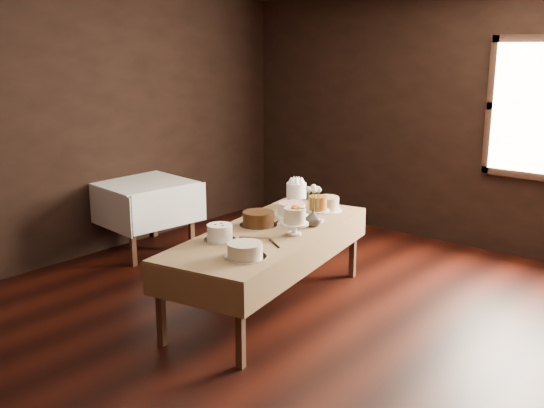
{
  "coord_description": "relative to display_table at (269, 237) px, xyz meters",
  "views": [
    {
      "loc": [
        3.25,
        -3.68,
        2.24
      ],
      "look_at": [
        0.0,
        0.2,
        0.95
      ],
      "focal_mm": 41.64,
      "sensor_mm": 36.0,
      "label": 1
    }
  ],
  "objects": [
    {
      "name": "floor",
      "position": [
        0.07,
        -0.25,
        -0.64
      ],
      "size": [
        5.0,
        6.0,
        0.01
      ],
      "primitive_type": "cube",
      "color": "black",
      "rests_on": "ground"
    },
    {
      "name": "wall_back",
      "position": [
        0.07,
        2.75,
        0.76
      ],
      "size": [
        5.0,
        0.02,
        2.8
      ],
      "primitive_type": "cube",
      "color": "black",
      "rests_on": "ground"
    },
    {
      "name": "wall_left",
      "position": [
        -2.43,
        -0.25,
        0.76
      ],
      "size": [
        0.02,
        6.0,
        2.8
      ],
      "primitive_type": "cube",
      "color": "black",
      "rests_on": "ground"
    },
    {
      "name": "display_table",
      "position": [
        0.0,
        0.0,
        0.0
      ],
      "size": [
        1.28,
        2.36,
        0.69
      ],
      "rotation": [
        0.0,
        0.0,
        0.19
      ],
      "color": "#3F2518",
      "rests_on": "ground"
    },
    {
      "name": "side_table",
      "position": [
        -2.07,
        0.3,
        0.05
      ],
      "size": [
        1.02,
        1.02,
        0.78
      ],
      "rotation": [
        0.0,
        0.0,
        -0.11
      ],
      "color": "#3F2518",
      "rests_on": "ground"
    },
    {
      "name": "cake_meringue",
      "position": [
        -0.33,
        0.8,
        0.16
      ],
      "size": [
        0.24,
        0.24,
        0.25
      ],
      "color": "silver",
      "rests_on": "display_table"
    },
    {
      "name": "cake_speckled",
      "position": [
        -0.01,
        0.87,
        0.11
      ],
      "size": [
        0.29,
        0.29,
        0.13
      ],
      "color": "white",
      "rests_on": "display_table"
    },
    {
      "name": "cake_lattice",
      "position": [
        -0.14,
        0.49,
        0.11
      ],
      "size": [
        0.34,
        0.34,
        0.12
      ],
      "color": "white",
      "rests_on": "display_table"
    },
    {
      "name": "cake_caramel",
      "position": [
        0.15,
        0.5,
        0.16
      ],
      "size": [
        0.21,
        0.21,
        0.25
      ],
      "color": "white",
      "rests_on": "display_table"
    },
    {
      "name": "cake_chocolate",
      "position": [
        -0.17,
        0.05,
        0.11
      ],
      "size": [
        0.33,
        0.33,
        0.13
      ],
      "color": "silver",
      "rests_on": "display_table"
    },
    {
      "name": "cake_flowers",
      "position": [
        0.23,
        0.05,
        0.16
      ],
      "size": [
        0.25,
        0.25,
        0.24
      ],
      "color": "white",
      "rests_on": "display_table"
    },
    {
      "name": "cake_swirl",
      "position": [
        -0.13,
        -0.46,
        0.11
      ],
      "size": [
        0.26,
        0.26,
        0.13
      ],
      "color": "silver",
      "rests_on": "display_table"
    },
    {
      "name": "cake_cream",
      "position": [
        0.31,
        -0.64,
        0.1
      ],
      "size": [
        0.32,
        0.32,
        0.11
      ],
      "color": "silver",
      "rests_on": "display_table"
    },
    {
      "name": "cake_server_a",
      "position": [
        0.08,
        -0.22,
        0.05
      ],
      "size": [
        0.21,
        0.16,
        0.01
      ],
      "primitive_type": "cube",
      "rotation": [
        0.0,
        0.0,
        0.64
      ],
      "color": "silver",
      "rests_on": "display_table"
    },
    {
      "name": "cake_server_b",
      "position": [
        0.3,
        -0.28,
        0.05
      ],
      "size": [
        0.22,
        0.15,
        0.01
      ],
      "primitive_type": "cube",
      "rotation": [
        0.0,
        0.0,
        -0.55
      ],
      "color": "silver",
      "rests_on": "display_table"
    },
    {
      "name": "cake_server_c",
      "position": [
        -0.13,
        0.29,
        0.05
      ],
      "size": [
        0.09,
        0.24,
        0.01
      ],
      "primitive_type": "cube",
      "rotation": [
        0.0,
        0.0,
        1.87
      ],
      "color": "silver",
      "rests_on": "display_table"
    },
    {
      "name": "cake_server_d",
      "position": [
        0.17,
        0.31,
        0.05
      ],
      "size": [
        0.2,
        0.18,
        0.01
      ],
      "primitive_type": "cube",
      "rotation": [
        0.0,
        0.0,
        0.73
      ],
      "color": "silver",
      "rests_on": "display_table"
    },
    {
      "name": "cake_server_e",
      "position": [
        -0.23,
        -0.31,
        0.05
      ],
      "size": [
        0.24,
        0.03,
        0.01
      ],
      "primitive_type": "cube",
      "rotation": [
        0.0,
        0.0,
        -0.04
      ],
      "color": "silver",
      "rests_on": "display_table"
    },
    {
      "name": "flower_vase",
      "position": [
        0.2,
        0.36,
        0.12
      ],
      "size": [
        0.2,
        0.2,
        0.15
      ],
      "primitive_type": "imported",
      "rotation": [
        0.0,
        0.0,
        4.0
      ],
      "color": "#2D2823",
      "rests_on": "display_table"
    },
    {
      "name": "flower_bouquet",
      "position": [
        0.2,
        0.36,
        0.32
      ],
      "size": [
        0.14,
        0.14,
        0.2
      ],
      "primitive_type": null,
      "color": "white",
      "rests_on": "flower_vase"
    }
  ]
}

